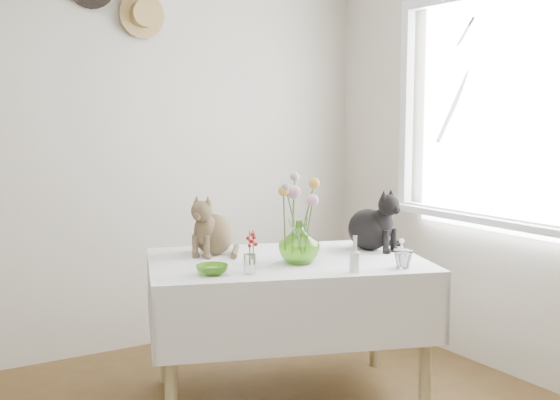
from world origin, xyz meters
TOP-DOWN VIEW (x-y plane):
  - room at (0.00, 0.00)m, footprint 4.08×4.58m
  - window at (1.97, 0.80)m, footprint 0.12×1.52m
  - dining_table at (0.75, 1.06)m, footprint 1.59×1.29m
  - tabby_cat at (0.50, 1.37)m, footprint 0.35×0.33m
  - black_cat at (1.27, 1.04)m, footprint 0.30×0.34m
  - flower_vase at (0.75, 0.94)m, footprint 0.28×0.28m
  - green_bowl at (0.28, 0.94)m, footprint 0.19×0.19m
  - drinking_glass at (1.12, 0.60)m, footprint 0.13×0.13m
  - candlestick at (0.86, 0.64)m, footprint 0.05×0.05m
  - berry_jar at (0.43, 0.86)m, footprint 0.06×0.06m
  - porcelain_figurine at (1.31, 0.83)m, footprint 0.05×0.05m
  - flower_bouquet at (0.75, 0.95)m, footprint 0.17×0.12m

SIDE VIEW (x-z plane):
  - dining_table at x=0.75m, z-range 0.19..0.92m
  - green_bowl at x=0.28m, z-range 0.73..0.78m
  - porcelain_figurine at x=1.31m, z-range 0.73..0.81m
  - drinking_glass at x=1.12m, z-range 0.73..0.82m
  - candlestick at x=0.86m, z-range 0.71..0.88m
  - berry_jar at x=0.43m, z-range 0.72..0.95m
  - flower_vase at x=0.75m, z-range 0.73..0.94m
  - tabby_cat at x=0.50m, z-range 0.73..1.06m
  - black_cat at x=1.27m, z-range 0.73..1.07m
  - flower_bouquet at x=0.75m, z-range 0.88..1.27m
  - room at x=0.00m, z-range -0.04..2.54m
  - window at x=1.97m, z-range 0.74..2.06m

